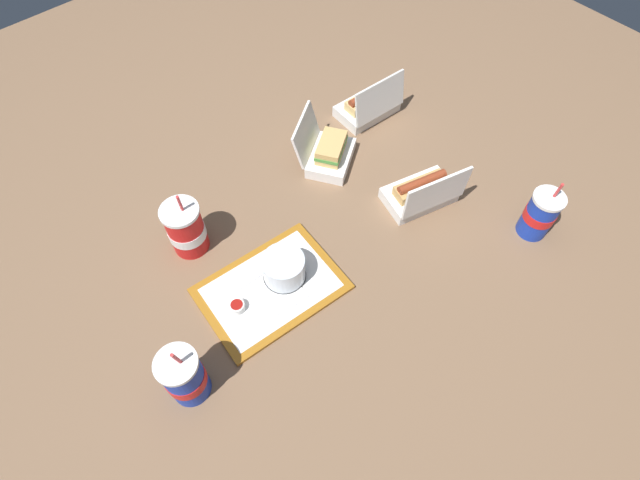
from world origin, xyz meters
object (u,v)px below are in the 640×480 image
Objects in this scene: plastic_fork at (254,278)px; soda_cup_front at (185,377)px; soda_cup_corner at (540,214)px; ketchup_cup at (237,306)px; clamshell_hotdog_left at (421,192)px; soda_cup_left at (186,229)px; clamshell_hotdog_back at (369,105)px; food_tray at (271,289)px; clamshell_sandwich_center at (328,152)px; cake_container at (284,269)px.

soda_cup_front is (-0.29, -0.13, 0.07)m from plastic_fork.
ketchup_cup is at bearing 155.73° from soda_cup_corner.
clamshell_hotdog_left is 0.69m from soda_cup_left.
soda_cup_front is (-0.98, -0.40, 0.05)m from clamshell_hotdog_back.
soda_cup_corner reaches higher than food_tray.
plastic_fork is 0.51× the size of soda_cup_corner.
food_tray is 3.57× the size of plastic_fork.
clamshell_sandwich_center is at bearing -163.88° from clamshell_hotdog_back.
soda_cup_left is (-0.06, 0.21, 0.07)m from plastic_fork.
clamshell_hotdog_back is (0.25, 0.07, -0.00)m from clamshell_sandwich_center.
cake_container is at bearing -33.49° from plastic_fork.
cake_container is 0.48m from clamshell_hotdog_left.
food_tray is at bearing -69.21° from plastic_fork.
clamshell_sandwich_center reaches higher than food_tray.
soda_cup_corner is 0.98m from soda_cup_left.
soda_cup_left reaches higher than soda_cup_corner.
food_tray is 3.35× the size of cake_container.
soda_cup_left is at bearing 56.52° from soda_cup_front.
soda_cup_front is 1.03× the size of soda_cup_left.
clamshell_hotdog_left is (0.53, -0.06, 0.03)m from food_tray.
clamshell_hotdog_back is 0.90× the size of soda_cup_front.
clamshell_hotdog_back is 1.06m from soda_cup_front.
clamshell_hotdog_back is 0.66m from soda_cup_corner.
soda_cup_left is (0.23, 0.35, -0.00)m from soda_cup_front.
food_tray is 1.67× the size of soda_cup_front.
cake_container is at bearing 13.37° from soda_cup_front.
soda_cup_front is 1.03m from soda_cup_corner.
plastic_fork is at bearing -159.21° from clamshell_hotdog_back.
ketchup_cup is (-0.15, 0.01, -0.03)m from cake_container.
soda_cup_corner is at bearing -88.89° from clamshell_hotdog_back.
soda_cup_corner reaches higher than cake_container.
soda_cup_corner is at bearing -14.95° from soda_cup_front.
clamshell_hotdog_left and clamshell_hotdog_back have the same top height.
ketchup_cup is 0.58m from clamshell_sandwich_center.
clamshell_hotdog_left is 1.04× the size of soda_cup_left.
soda_cup_front is (-0.36, -0.09, 0.03)m from cake_container.
soda_cup_corner is (0.69, -0.35, 0.07)m from food_tray.
soda_cup_left is at bearing 84.63° from ketchup_cup.
clamshell_sandwich_center is 0.51m from soda_cup_left.
soda_cup_left is (0.02, 0.25, 0.06)m from ketchup_cup.
ketchup_cup is 0.19× the size of clamshell_hotdog_back.
cake_container is 0.50× the size of soda_cup_front.
plastic_fork is 0.23m from soda_cup_left.
clamshell_sandwich_center reaches higher than plastic_fork.
plastic_fork is at bearing -156.70° from clamshell_sandwich_center.
food_tray is 0.53m from clamshell_hotdog_left.
soda_cup_corner is (0.26, -0.59, 0.03)m from clamshell_sandwich_center.
clamshell_hotdog_back is at bearing 16.12° from clamshell_sandwich_center.
clamshell_sandwich_center is 1.03× the size of soda_cup_left.
soda_cup_front is (-0.20, -0.09, 0.06)m from ketchup_cup.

